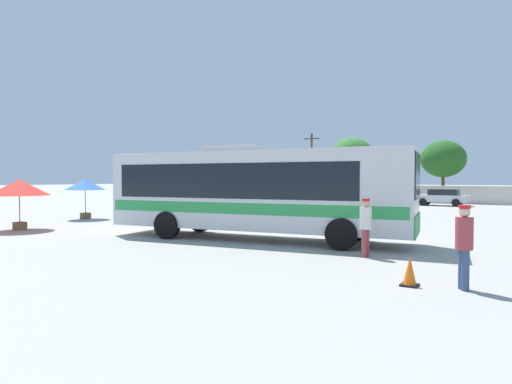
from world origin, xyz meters
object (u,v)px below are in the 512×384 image
at_px(roadside_tree_left, 352,156).
at_px(parked_car_leftmost_maroon, 318,194).
at_px(passenger_waiting_on_apron, 464,242).
at_px(parked_car_third_silver, 442,197).
at_px(parked_car_second_silver, 380,195).
at_px(utility_pole_near, 312,165).
at_px(vendor_umbrella_near_gate_red, 19,188).
at_px(roadside_tree_midleft, 443,159).
at_px(vendor_umbrella_secondary_blue, 85,185).
at_px(coach_bus_silver_green, 252,189).
at_px(traffic_cone_on_apron, 410,272).
at_px(attendant_by_bus_door, 366,224).

bearing_deg(roadside_tree_left, parked_car_leftmost_maroon, -91.60).
xyz_separation_m(passenger_waiting_on_apron, parked_car_third_silver, (-5.09, 29.97, -0.25)).
xyz_separation_m(parked_car_second_silver, roadside_tree_left, (-5.71, 8.28, 4.15)).
relative_size(parked_car_second_silver, utility_pole_near, 0.58).
relative_size(passenger_waiting_on_apron, vendor_umbrella_near_gate_red, 0.68).
relative_size(parked_car_third_silver, roadside_tree_midleft, 0.68).
distance_m(vendor_umbrella_near_gate_red, roadside_tree_midleft, 39.06).
height_order(passenger_waiting_on_apron, vendor_umbrella_secondary_blue, vendor_umbrella_secondary_blue).
height_order(coach_bus_silver_green, passenger_waiting_on_apron, coach_bus_silver_green).
distance_m(roadside_tree_left, traffic_cone_on_apron, 42.07).
bearing_deg(passenger_waiting_on_apron, roadside_tree_left, 112.68).
xyz_separation_m(coach_bus_silver_green, passenger_waiting_on_apron, (7.77, -4.08, -0.90)).
distance_m(vendor_umbrella_near_gate_red, utility_pole_near, 34.69).
distance_m(coach_bus_silver_green, roadside_tree_midleft, 34.20).
bearing_deg(attendant_by_bus_door, roadside_tree_left, 110.18).
bearing_deg(parked_car_third_silver, vendor_umbrella_near_gate_red, -114.37).
relative_size(vendor_umbrella_near_gate_red, traffic_cone_on_apron, 4.04).
height_order(coach_bus_silver_green, parked_car_leftmost_maroon, coach_bus_silver_green).
height_order(parked_car_leftmost_maroon, utility_pole_near, utility_pole_near).
xyz_separation_m(coach_bus_silver_green, utility_pole_near, (-12.07, 31.56, 2.01)).
bearing_deg(parked_car_leftmost_maroon, attendant_by_bus_door, -63.46).
height_order(roadside_tree_left, traffic_cone_on_apron, roadside_tree_left).
bearing_deg(parked_car_leftmost_maroon, utility_pole_near, 119.77).
height_order(vendor_umbrella_near_gate_red, vendor_umbrella_secondary_blue, vendor_umbrella_secondary_blue).
relative_size(coach_bus_silver_green, vendor_umbrella_secondary_blue, 5.18).
bearing_deg(attendant_by_bus_door, coach_bus_silver_green, 163.40).
bearing_deg(vendor_umbrella_near_gate_red, roadside_tree_midleft, 72.18).
relative_size(attendant_by_bus_door, passenger_waiting_on_apron, 0.98).
relative_size(coach_bus_silver_green, vendor_umbrella_near_gate_red, 4.55).
height_order(parked_car_leftmost_maroon, parked_car_second_silver, parked_car_leftmost_maroon).
bearing_deg(parked_car_second_silver, roadside_tree_midleft, 61.41).
distance_m(coach_bus_silver_green, vendor_umbrella_near_gate_red, 10.86).
bearing_deg(parked_car_leftmost_maroon, passenger_waiting_on_apron, -61.04).
xyz_separation_m(passenger_waiting_on_apron, roadside_tree_midleft, (-6.27, 38.16, 3.32)).
distance_m(vendor_umbrella_near_gate_red, parked_car_second_silver, 30.42).
bearing_deg(traffic_cone_on_apron, roadside_tree_midleft, 97.78).
bearing_deg(roadside_tree_left, traffic_cone_on_apron, -68.75).
distance_m(vendor_umbrella_near_gate_red, parked_car_leftmost_maroon, 28.72).
bearing_deg(traffic_cone_on_apron, attendant_by_bus_door, 123.33).
distance_m(vendor_umbrella_secondary_blue, parked_car_third_silver, 28.40).
height_order(vendor_umbrella_near_gate_red, roadside_tree_midleft, roadside_tree_midleft).
xyz_separation_m(vendor_umbrella_secondary_blue, traffic_cone_on_apron, (19.24, -6.25, -1.62)).
bearing_deg(passenger_waiting_on_apron, parked_car_second_silver, 108.98).
bearing_deg(roadside_tree_midleft, parked_car_second_silver, -118.59).
xyz_separation_m(parked_car_leftmost_maroon, roadside_tree_midleft, (10.17, 8.47, 3.53)).
distance_m(attendant_by_bus_door, vendor_umbrella_secondary_blue, 17.69).
relative_size(passenger_waiting_on_apron, parked_car_leftmost_maroon, 0.38).
bearing_deg(vendor_umbrella_near_gate_red, attendant_by_bus_door, 5.94).
height_order(passenger_waiting_on_apron, parked_car_third_silver, passenger_waiting_on_apron).
distance_m(passenger_waiting_on_apron, parked_car_second_silver, 32.19).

